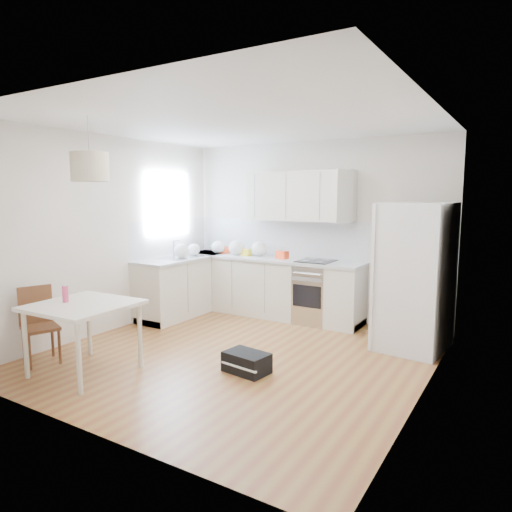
{
  "coord_description": "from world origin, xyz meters",
  "views": [
    {
      "loc": [
        2.9,
        -4.35,
        1.89
      ],
      "look_at": [
        0.01,
        0.4,
        1.15
      ],
      "focal_mm": 32.0,
      "sensor_mm": 36.0,
      "label": 1
    }
  ],
  "objects": [
    {
      "name": "floor",
      "position": [
        0.0,
        0.0,
        0.0
      ],
      "size": [
        4.2,
        4.2,
        0.0
      ],
      "primitive_type": "plane",
      "color": "brown",
      "rests_on": "ground"
    },
    {
      "name": "grocery_bag_d",
      "position": [
        -1.77,
        1.39,
        1.02
      ],
      "size": [
        0.21,
        0.18,
        0.19
      ],
      "primitive_type": "ellipsoid",
      "color": "white",
      "rests_on": "counter_back"
    },
    {
      "name": "grocery_bag_b",
      "position": [
        -1.19,
        1.78,
        1.04
      ],
      "size": [
        0.27,
        0.23,
        0.24
      ],
      "primitive_type": "ellipsoid",
      "color": "white",
      "rests_on": "counter_back"
    },
    {
      "name": "ceiling",
      "position": [
        0.0,
        0.0,
        2.7
      ],
      "size": [
        4.2,
        4.2,
        0.0
      ],
      "primitive_type": "plane",
      "rotation": [
        3.14,
        0.0,
        0.0
      ],
      "color": "white",
      "rests_on": "wall_back"
    },
    {
      "name": "sink",
      "position": [
        -1.8,
        1.15,
        0.92
      ],
      "size": [
        0.5,
        0.8,
        0.16
      ],
      "primitive_type": null,
      "color": "silver",
      "rests_on": "counter_left"
    },
    {
      "name": "dining_table",
      "position": [
        -1.09,
        -1.29,
        0.68
      ],
      "size": [
        0.99,
        0.99,
        0.76
      ],
      "rotation": [
        0.0,
        0.0,
        0.03
      ],
      "color": "beige",
      "rests_on": "floor"
    },
    {
      "name": "pendant_lamp",
      "position": [
        -1.06,
        -1.15,
        2.18
      ],
      "size": [
        0.47,
        0.47,
        0.3
      ],
      "primitive_type": "cylinder",
      "rotation": [
        0.0,
        0.0,
        0.25
      ],
      "color": "#C2B595",
      "rests_on": "ceiling"
    },
    {
      "name": "cabinets_left",
      "position": [
        -1.8,
        1.2,
        0.44
      ],
      "size": [
        0.6,
        1.8,
        0.88
      ],
      "primitive_type": "cube",
      "color": "beige",
      "rests_on": "floor"
    },
    {
      "name": "snack_yellow",
      "position": [
        -1.02,
        1.8,
        0.97
      ],
      "size": [
        0.17,
        0.13,
        0.11
      ],
      "primitive_type": "cube",
      "rotation": [
        0.0,
        0.0,
        -0.19
      ],
      "color": "yellow",
      "rests_on": "counter_back"
    },
    {
      "name": "gym_bag",
      "position": [
        0.37,
        -0.39,
        0.11
      ],
      "size": [
        0.51,
        0.37,
        0.22
      ],
      "primitive_type": "cube",
      "rotation": [
        0.0,
        0.0,
        -0.14
      ],
      "color": "black",
      "rests_on": "floor"
    },
    {
      "name": "grocery_bag_e",
      "position": [
        -1.73,
        1.04,
        1.03
      ],
      "size": [
        0.25,
        0.21,
        0.23
      ],
      "primitive_type": "ellipsoid",
      "color": "white",
      "rests_on": "counter_left"
    },
    {
      "name": "dining_chair",
      "position": [
        -1.75,
        -1.36,
        0.43
      ],
      "size": [
        0.47,
        0.47,
        0.86
      ],
      "primitive_type": null,
      "rotation": [
        0.0,
        0.0,
        -0.37
      ],
      "color": "#4E2917",
      "rests_on": "floor"
    },
    {
      "name": "counter_left",
      "position": [
        -1.8,
        1.2,
        0.9
      ],
      "size": [
        0.64,
        1.82,
        0.04
      ],
      "primitive_type": "cube",
      "color": "#AEB0B3",
      "rests_on": "cabinets_left"
    },
    {
      "name": "grocery_bag_a",
      "position": [
        -1.58,
        1.8,
        1.03
      ],
      "size": [
        0.24,
        0.2,
        0.21
      ],
      "primitive_type": "ellipsoid",
      "color": "white",
      "rests_on": "counter_back"
    },
    {
      "name": "range_oven",
      "position": [
        0.2,
        1.8,
        0.44
      ],
      "size": [
        0.5,
        0.61,
        0.88
      ],
      "primitive_type": null,
      "color": "silver",
      "rests_on": "floor"
    },
    {
      "name": "upper_cabinets",
      "position": [
        -0.15,
        1.94,
        1.88
      ],
      "size": [
        1.7,
        0.32,
        0.75
      ],
      "primitive_type": "cube",
      "color": "beige",
      "rests_on": "wall_back"
    },
    {
      "name": "drink_bottle",
      "position": [
        -1.3,
        -1.35,
        0.86
      ],
      "size": [
        0.06,
        0.06,
        0.21
      ],
      "primitive_type": "cylinder",
      "rotation": [
        0.0,
        0.0,
        0.04
      ],
      "color": "#DC3D6F",
      "rests_on": "dining_table"
    },
    {
      "name": "cabinets_back",
      "position": [
        -0.6,
        1.8,
        0.44
      ],
      "size": [
        3.0,
        0.6,
        0.88
      ],
      "primitive_type": "cube",
      "color": "beige",
      "rests_on": "floor"
    },
    {
      "name": "backsplash_left",
      "position": [
        -2.09,
        1.2,
        1.21
      ],
      "size": [
        0.01,
        1.8,
        0.58
      ],
      "primitive_type": "cube",
      "color": "white",
      "rests_on": "wall_left"
    },
    {
      "name": "window_glassblock",
      "position": [
        -2.09,
        1.15,
        1.75
      ],
      "size": [
        0.02,
        1.0,
        1.0
      ],
      "primitive_type": "cube",
      "color": "#BFE0F9",
      "rests_on": "wall_left"
    },
    {
      "name": "counter_back",
      "position": [
        -0.6,
        1.8,
        0.9
      ],
      "size": [
        3.02,
        0.64,
        0.04
      ],
      "primitive_type": "cube",
      "color": "#AEB0B3",
      "rests_on": "cabinets_back"
    },
    {
      "name": "snack_orange",
      "position": [
        -0.35,
        1.78,
        0.98
      ],
      "size": [
        0.19,
        0.14,
        0.12
      ],
      "primitive_type": "cube",
      "rotation": [
        0.0,
        0.0,
        -0.21
      ],
      "color": "red",
      "rests_on": "counter_back"
    },
    {
      "name": "backsplash_back",
      "position": [
        -0.6,
        2.09,
        1.21
      ],
      "size": [
        3.0,
        0.01,
        0.58
      ],
      "primitive_type": "cube",
      "color": "white",
      "rests_on": "wall_back"
    },
    {
      "name": "refrigerator",
      "position": [
        1.73,
        1.37,
        0.9
      ],
      "size": [
        0.95,
        0.98,
        1.8
      ],
      "primitive_type": null,
      "rotation": [
        0.0,
        0.0,
        -0.1
      ],
      "color": "white",
      "rests_on": "floor"
    },
    {
      "name": "wall_left",
      "position": [
        -2.1,
        0.0,
        1.35
      ],
      "size": [
        0.0,
        4.2,
        4.2
      ],
      "primitive_type": "plane",
      "rotation": [
        1.57,
        0.0,
        1.57
      ],
      "color": "beige",
      "rests_on": "floor"
    },
    {
      "name": "snack_red",
      "position": [
        -1.49,
        1.88,
        0.98
      ],
      "size": [
        0.2,
        0.18,
        0.12
      ],
      "primitive_type": "cube",
      "rotation": [
        0.0,
        0.0,
        0.57
      ],
      "color": "#BA3817",
      "rests_on": "counter_back"
    },
    {
      "name": "wall_right",
      "position": [
        2.1,
        0.0,
        1.35
      ],
      "size": [
        0.0,
        4.2,
        4.2
      ],
      "primitive_type": "plane",
      "rotation": [
        1.57,
        0.0,
        -1.57
      ],
      "color": "beige",
      "rests_on": "floor"
    },
    {
      "name": "grocery_bag_c",
      "position": [
        -0.82,
        1.86,
        1.04
      ],
      "size": [
        0.26,
        0.22,
        0.24
      ],
      "primitive_type": "ellipsoid",
      "color": "white",
      "rests_on": "counter_back"
    },
    {
      "name": "wall_back",
      "position": [
        0.0,
        2.1,
        1.35
      ],
      "size": [
        4.2,
        0.0,
        4.2
      ],
      "primitive_type": "plane",
      "rotation": [
        1.57,
        0.0,
        0.0
      ],
      "color": "beige",
      "rests_on": "floor"
    }
  ]
}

